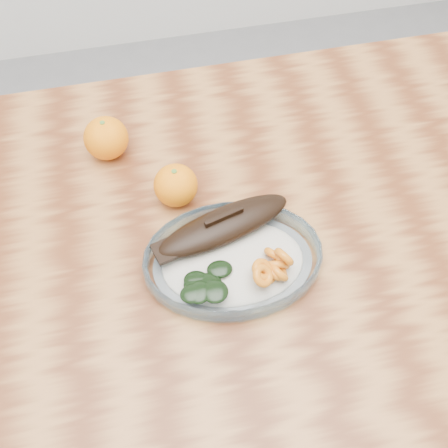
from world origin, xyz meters
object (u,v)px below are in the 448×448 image
Objects in this scene: orange_right at (176,185)px; plated_meal at (233,257)px; orange_left at (106,138)px; dining_table at (214,280)px.

plated_meal is at bearing -66.44° from orange_right.
plated_meal is at bearing -58.83° from orange_left.
plated_meal is 7.27× the size of orange_right.
orange_right is (-0.06, 0.13, 0.02)m from plated_meal.
orange_right is (-0.04, 0.10, 0.13)m from dining_table.
plated_meal is 0.15m from orange_right.
orange_right is at bearing -51.44° from orange_left.
plated_meal is (0.02, -0.03, 0.12)m from dining_table.
orange_left is at bearing 121.01° from dining_table.
dining_table is at bearing -69.69° from orange_right.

